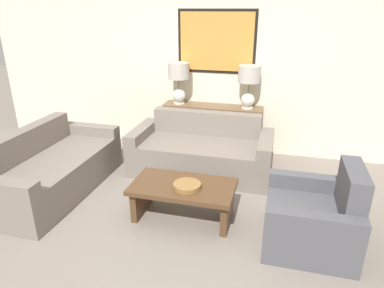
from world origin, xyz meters
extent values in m
plane|color=slate|center=(0.00, 0.00, 0.00)|extent=(20.00, 20.00, 0.00)
cube|color=beige|center=(0.00, 2.40, 1.32)|extent=(7.72, 0.10, 2.65)
cube|color=black|center=(0.00, 2.34, 1.70)|extent=(1.18, 0.01, 0.92)
cube|color=orange|center=(0.00, 2.34, 1.70)|extent=(1.10, 0.02, 0.84)
cube|color=brown|center=(0.00, 2.14, 0.39)|extent=(1.52, 0.35, 0.77)
cylinder|color=silver|center=(-0.53, 2.14, 0.79)|extent=(0.17, 0.17, 0.02)
sphere|color=silver|center=(-0.53, 2.14, 0.90)|extent=(0.20, 0.20, 0.20)
cylinder|color=#8C7A51|center=(-0.53, 2.14, 1.08)|extent=(0.02, 0.02, 0.16)
cylinder|color=#B2ADA3|center=(-0.53, 2.14, 1.28)|extent=(0.32, 0.32, 0.24)
cylinder|color=silver|center=(0.53, 2.14, 0.79)|extent=(0.17, 0.17, 0.02)
sphere|color=silver|center=(0.53, 2.14, 0.90)|extent=(0.20, 0.20, 0.20)
cylinder|color=#8C7A51|center=(0.53, 2.14, 1.08)|extent=(0.02, 0.02, 0.16)
cylinder|color=#B2ADA3|center=(0.53, 2.14, 1.28)|extent=(0.32, 0.32, 0.24)
cube|color=slate|center=(0.00, 1.32, 0.23)|extent=(1.56, 0.71, 0.45)
cube|color=slate|center=(0.00, 1.77, 0.39)|extent=(1.56, 0.18, 0.79)
cube|color=slate|center=(-0.87, 1.41, 0.30)|extent=(0.18, 0.89, 0.59)
cube|color=slate|center=(0.87, 1.41, 0.30)|extent=(0.18, 0.89, 0.59)
cube|color=slate|center=(-1.56, 0.43, 0.23)|extent=(0.71, 1.56, 0.45)
cube|color=slate|center=(-2.01, 0.43, 0.39)|extent=(0.18, 1.56, 0.79)
cube|color=slate|center=(-1.65, -0.44, 0.30)|extent=(0.89, 0.18, 0.59)
cube|color=slate|center=(-1.65, 1.30, 0.30)|extent=(0.89, 0.18, 0.59)
cube|color=#4C331E|center=(0.08, 0.25, 0.39)|extent=(1.11, 0.61, 0.05)
cube|color=#4C331E|center=(-0.41, 0.25, 0.18)|extent=(0.07, 0.49, 0.36)
cube|color=#4C331E|center=(0.56, 0.25, 0.18)|extent=(0.07, 0.49, 0.36)
cylinder|color=olive|center=(0.14, 0.20, 0.43)|extent=(0.29, 0.29, 0.05)
cube|color=#4C4C51|center=(1.29, 0.16, 0.19)|extent=(0.66, 0.61, 0.39)
cube|color=#4C4C51|center=(1.71, 0.16, 0.42)|extent=(0.18, 0.61, 0.84)
cube|color=#4C4C51|center=(1.38, 0.54, 0.27)|extent=(0.84, 0.14, 0.55)
cube|color=#4C4C51|center=(1.38, -0.22, 0.27)|extent=(0.84, 0.14, 0.55)
camera|label=1|loc=(0.99, -2.85, 2.17)|focal=32.00mm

